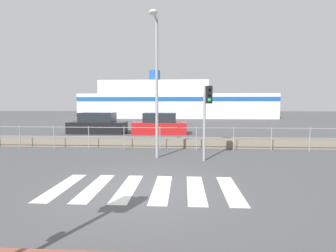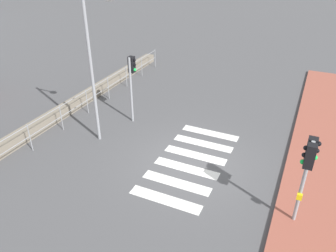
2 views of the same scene
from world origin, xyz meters
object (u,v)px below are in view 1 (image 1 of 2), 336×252
parked_car_black (98,125)px  traffic_light_far (207,106)px  streetlamp (156,70)px  parked_car_red (160,125)px  ferry_boat (172,102)px

parked_car_black → traffic_light_far: bearing=-51.4°
traffic_light_far → parked_car_black: traffic_light_far is taller
streetlamp → parked_car_black: size_ratio=1.33×
traffic_light_far → parked_car_red: traffic_light_far is taller
streetlamp → parked_car_red: bearing=94.3°
streetlamp → ferry_boat: (-0.79, 33.61, -1.02)m
parked_car_black → streetlamp: bearing=-59.2°
streetlamp → parked_car_red: 9.67m
streetlamp → traffic_light_far: bearing=-6.1°
streetlamp → parked_car_red: (-0.69, 9.20, -2.92)m
traffic_light_far → streetlamp: (-2.02, 0.21, 1.44)m
parked_car_red → traffic_light_far: bearing=-74.0°
parked_car_red → ferry_boat: bearing=90.2°
streetlamp → parked_car_red: size_ratio=1.42×
traffic_light_far → streetlamp: size_ratio=0.51×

